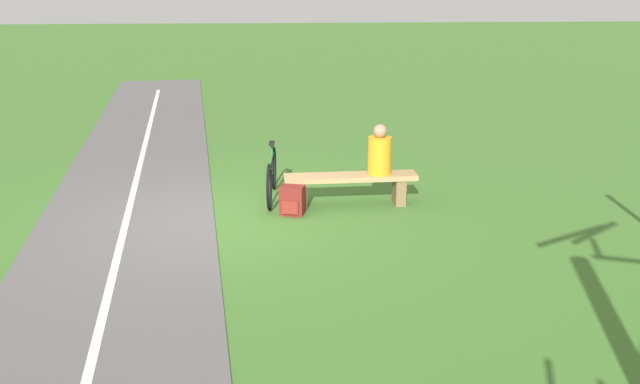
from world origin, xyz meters
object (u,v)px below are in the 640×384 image
bicycle (272,176)px  person_seated (380,153)px  bench (350,184)px  backpack (292,201)px

bicycle → person_seated: bearing=80.1°
bench → backpack: size_ratio=4.66×
bench → person_seated: 0.66m
person_seated → bicycle: (1.68, -0.41, -0.45)m
bench → backpack: bearing=20.8°
person_seated → backpack: person_seated is taller
bicycle → backpack: size_ratio=4.05×
bicycle → backpack: (-0.30, 0.82, -0.16)m
person_seated → backpack: 1.56m
person_seated → bicycle: 1.78m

